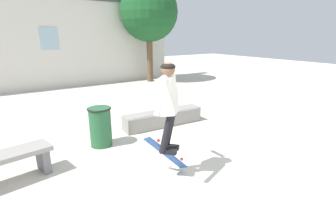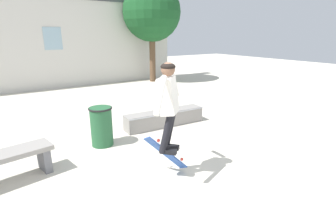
# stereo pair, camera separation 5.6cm
# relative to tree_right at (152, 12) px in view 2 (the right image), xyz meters

# --- Properties ---
(ground_plane) EXTENTS (40.00, 40.00, 0.00)m
(ground_plane) POSITION_rel_tree_right_xyz_m (-4.37, -8.23, -3.20)
(ground_plane) COLOR beige
(building_backdrop) EXTENTS (12.01, 0.52, 4.92)m
(building_backdrop) POSITION_rel_tree_right_xyz_m (-4.39, 0.94, -1.08)
(building_backdrop) COLOR beige
(building_backdrop) RESTS_ON ground_plane
(tree_right) EXTENTS (2.68, 2.68, 4.56)m
(tree_right) POSITION_rel_tree_right_xyz_m (0.00, 0.00, 0.00)
(tree_right) COLOR brown
(tree_right) RESTS_ON ground_plane
(park_bench) EXTENTS (1.58, 0.71, 0.50)m
(park_bench) POSITION_rel_tree_right_xyz_m (-6.66, -6.66, -2.85)
(park_bench) COLOR gray
(park_bench) RESTS_ON ground_plane
(skate_ledge) EXTENTS (2.11, 0.54, 0.39)m
(skate_ledge) POSITION_rel_tree_right_xyz_m (-3.06, -5.78, -3.01)
(skate_ledge) COLOR gray
(skate_ledge) RESTS_ON ground_plane
(trash_bin) EXTENTS (0.49, 0.49, 0.83)m
(trash_bin) POSITION_rel_tree_right_xyz_m (-4.82, -6.08, -2.77)
(trash_bin) COLOR #235633
(trash_bin) RESTS_ON ground_plane
(skater) EXTENTS (1.00, 0.89, 1.42)m
(skater) POSITION_rel_tree_right_xyz_m (-4.38, -7.91, -1.90)
(skater) COLOR silver
(skateboard_flipping) EXTENTS (0.60, 0.44, 0.68)m
(skateboard_flipping) POSITION_rel_tree_right_xyz_m (-4.36, -7.82, -2.82)
(skateboard_flipping) COLOR #2D519E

